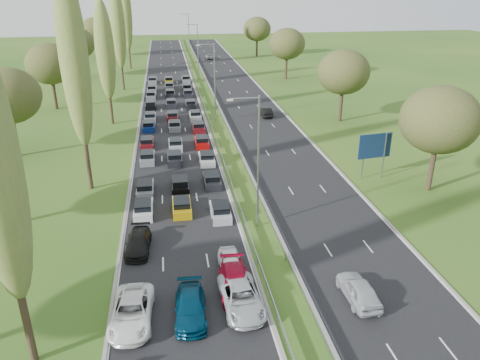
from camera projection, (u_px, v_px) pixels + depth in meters
ground at (214, 118)px, 76.09m from camera, size 260.00×260.00×0.00m
near_carriageway at (172, 115)px, 77.40m from camera, size 10.50×215.00×0.04m
far_carriageway at (252, 112)px, 79.33m from camera, size 10.50×215.00×0.04m
central_reservation at (213, 110)px, 78.15m from camera, size 2.36×215.00×0.32m
lamp_columns at (215, 83)px, 71.92m from camera, size 0.18×140.18×12.00m
poplar_row at (94, 52)px, 58.19m from camera, size 2.80×127.80×22.44m
woodland_right at (365, 83)px, 63.76m from camera, size 8.00×153.00×11.10m
traffic_queue_fill at (173, 121)px, 72.61m from camera, size 9.10×68.67×0.80m
near_car_2 at (132, 312)px, 30.23m from camera, size 2.91×5.79×1.57m
near_car_3 at (138, 243)px, 38.39m from camera, size 2.25×4.86×1.38m
near_car_7 at (191, 307)px, 30.74m from camera, size 2.23×5.11×1.46m
near_car_10 at (241, 298)px, 31.60m from camera, size 2.92×5.71×1.54m
near_car_11 at (235, 282)px, 33.29m from camera, size 2.40×5.36×1.53m
near_car_12 at (231, 264)px, 35.45m from camera, size 1.76×4.30×1.46m
far_car_0 at (359, 290)px, 32.37m from camera, size 1.99×4.71×1.59m
far_car_1 at (265, 112)px, 76.55m from camera, size 1.78×4.54×1.47m
far_car_2 at (209, 56)px, 133.12m from camera, size 2.38×4.77×1.30m
direction_sign at (375, 148)px, 51.47m from camera, size 3.98×0.65×5.20m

